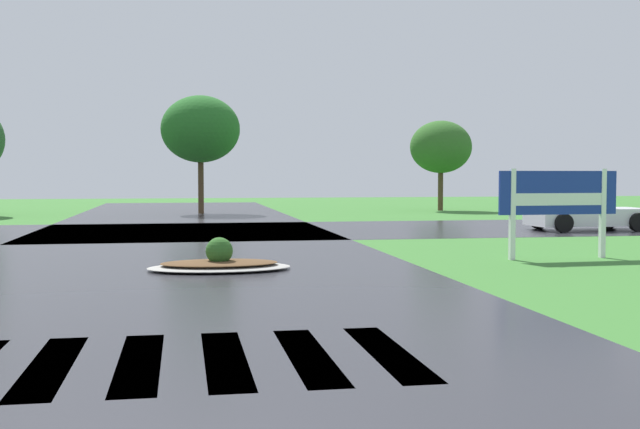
{
  "coord_description": "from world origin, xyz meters",
  "views": [
    {
      "loc": [
        0.01,
        -4.91,
        1.99
      ],
      "look_at": [
        2.92,
        11.76,
        1.11
      ],
      "focal_mm": 44.54,
      "sensor_mm": 36.0,
      "label": 1
    }
  ],
  "objects": [
    {
      "name": "median_island",
      "position": [
        0.76,
        11.44,
        0.14
      ],
      "size": [
        2.94,
        1.7,
        0.68
      ],
      "color": "#9E9B93",
      "rests_on": "ground"
    },
    {
      "name": "asphalt_cross_road",
      "position": [
        0.0,
        22.74,
        0.0
      ],
      "size": [
        90.0,
        9.02,
        0.01
      ],
      "primitive_type": "cube",
      "color": "#2B2B30",
      "rests_on": "ground"
    },
    {
      "name": "crosswalk_stripes",
      "position": [
        0.0,
        3.55,
        0.0
      ],
      "size": [
        4.95,
        2.81,
        0.01
      ],
      "color": "white",
      "rests_on": "ground"
    },
    {
      "name": "estate_billboard",
      "position": [
        8.65,
        12.31,
        1.44
      ],
      "size": [
        2.97,
        0.23,
        2.1
      ],
      "rotation": [
        0.0,
        0.0,
        3.19
      ],
      "color": "white",
      "rests_on": "ground"
    },
    {
      "name": "asphalt_roadway",
      "position": [
        0.0,
        10.0,
        0.0
      ],
      "size": [
        10.02,
        80.0,
        0.01
      ],
      "primitive_type": "cube",
      "color": "#2B2B30",
      "rests_on": "ground"
    },
    {
      "name": "car_blue_compact",
      "position": [
        13.97,
        20.87,
        0.6
      ],
      "size": [
        4.09,
        2.1,
        1.29
      ],
      "rotation": [
        0.0,
        0.0,
        0.02
      ],
      "color": "silver",
      "rests_on": "ground"
    }
  ]
}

